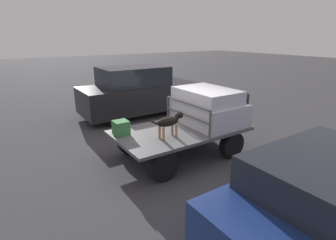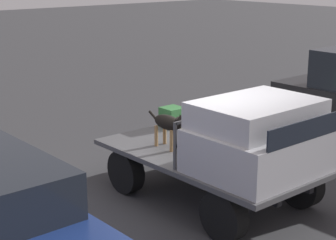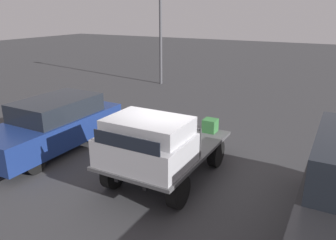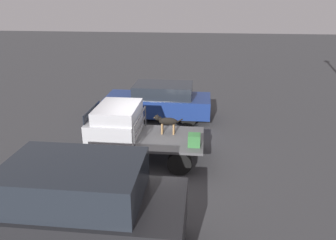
% 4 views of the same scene
% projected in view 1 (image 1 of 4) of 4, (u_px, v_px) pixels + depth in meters
% --- Properties ---
extents(ground_plane, '(80.00, 80.00, 0.00)m').
position_uv_depth(ground_plane, '(180.00, 155.00, 7.51)').
color(ground_plane, '#38383A').
extents(flatbed_truck, '(3.66, 2.07, 0.80)m').
position_uv_depth(flatbed_truck, '(180.00, 136.00, 7.33)').
color(flatbed_truck, black).
rests_on(flatbed_truck, ground).
extents(truck_cab, '(1.51, 1.95, 1.03)m').
position_uv_depth(truck_cab, '(208.00, 107.00, 7.64)').
color(truck_cab, '#B7B7BC').
rests_on(truck_cab, flatbed_truck).
extents(truck_headboard, '(0.04, 1.95, 0.73)m').
position_uv_depth(truck_headboard, '(187.00, 111.00, 7.22)').
color(truck_headboard, '#4C4C4F').
rests_on(truck_headboard, flatbed_truck).
extents(dog, '(0.97, 0.24, 0.67)m').
position_uv_depth(dog, '(170.00, 122.00, 6.54)').
color(dog, '#9E7547').
rests_on(dog, flatbed_truck).
extents(cargo_crate, '(0.37, 0.37, 0.37)m').
position_uv_depth(cargo_crate, '(121.00, 128.00, 6.81)').
color(cargo_crate, '#337038').
rests_on(cargo_crate, flatbed_truck).
extents(parked_sedan, '(4.50, 1.78, 1.56)m').
position_uv_depth(parked_sedan, '(326.00, 196.00, 4.25)').
color(parked_sedan, black).
rests_on(parked_sedan, ground).
extents(parked_pickup_far, '(4.86, 2.01, 2.06)m').
position_uv_depth(parked_pickup_far, '(138.00, 92.00, 11.04)').
color(parked_pickup_far, black).
rests_on(parked_pickup_far, ground).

